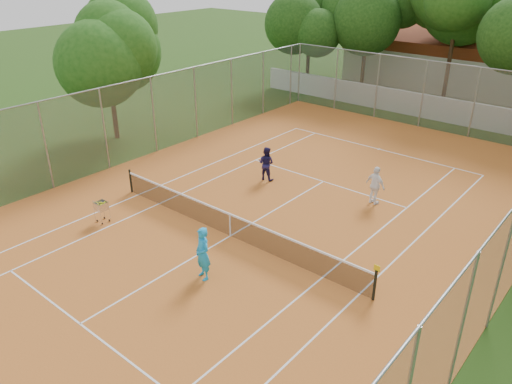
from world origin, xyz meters
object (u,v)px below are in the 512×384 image
Objects in this scene: player_near at (203,254)px; player_far_right at (375,185)px; player_far_left at (266,163)px; ball_hopper at (102,211)px; tennis_net at (230,225)px; clubhouse at (461,57)px.

player_far_right is at bearing 95.92° from player_near.
player_near reaches higher than player_far_left.
player_far_left is 1.69× the size of ball_hopper.
tennis_net is 0.72× the size of clubhouse.
player_near is 8.13m from player_far_left.
player_far_left is 0.95× the size of player_far_right.
clubhouse is at bearing -100.00° from player_far_left.
player_far_right is at bearing 64.23° from tennis_net.
player_near is (1.12, -2.51, 0.43)m from tennis_net.
clubhouse is 23.65m from player_far_right.
tennis_net is 5.40m from player_far_left.
tennis_net is 7.12× the size of player_far_right.
tennis_net is at bearing 31.23° from ball_hopper.
player_near is 5.74m from ball_hopper.
tennis_net is 7.47× the size of player_far_left.
player_near reaches higher than player_far_right.
ball_hopper is at bearing -152.39° from tennis_net.
clubhouse is 31.56m from ball_hopper.
player_far_left is (-3.35, 7.41, -0.12)m from player_near.
tennis_net is 6.49× the size of player_near.
player_near is 1.15× the size of player_far_left.
ball_hopper is (-2.61, -31.41, -1.71)m from clubhouse.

